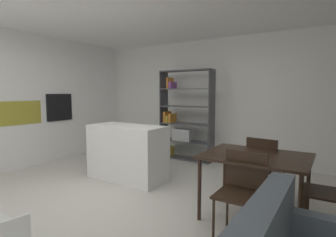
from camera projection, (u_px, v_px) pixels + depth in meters
ground_plane at (114, 197)px, 3.80m from camera, size 9.02×9.02×0.00m
ceiling_slab at (110, 2)px, 3.54m from camera, size 6.56×5.87×0.06m
back_partition at (202, 99)px, 6.10m from camera, size 6.56×0.06×2.68m
tall_cabinet_run_left at (6, 101)px, 5.22m from camera, size 0.68×5.29×2.68m
cabinet_niche_splashback at (17, 113)px, 5.08m from camera, size 0.01×0.96×0.46m
built_in_oven at (59, 107)px, 5.82m from camera, size 0.06×0.61×0.59m
kitchen_island at (127, 152)px, 4.56m from camera, size 1.35×0.63×0.94m
open_bookshelf at (183, 121)px, 5.95m from camera, size 1.23×0.33×1.99m
dining_table at (256, 161)px, 3.12m from camera, size 1.18×0.94×0.77m
dining_chair_near at (242, 186)px, 2.72m from camera, size 0.45×0.45×0.88m
dining_chair_far at (264, 164)px, 3.55m from camera, size 0.46×0.48×0.90m
dining_chair_window_side at (335, 187)px, 2.70m from camera, size 0.42×0.45×0.89m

